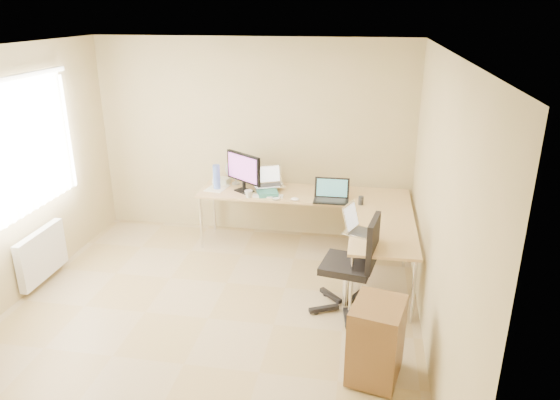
% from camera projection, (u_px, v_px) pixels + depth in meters
% --- Properties ---
extents(floor, '(4.50, 4.50, 0.00)m').
position_uv_depth(floor, '(208.00, 318.00, 5.18)').
color(floor, tan).
rests_on(floor, ground).
extents(ceiling, '(4.50, 4.50, 0.00)m').
position_uv_depth(ceiling, '(193.00, 50.00, 4.26)').
color(ceiling, white).
rests_on(ceiling, ground).
extents(wall_back, '(4.50, 0.00, 4.50)m').
position_uv_depth(wall_back, '(253.00, 139.00, 6.80)').
color(wall_back, tan).
rests_on(wall_back, ground).
extents(wall_front, '(4.50, 0.00, 4.50)m').
position_uv_depth(wall_front, '(67.00, 347.00, 2.64)').
color(wall_front, tan).
rests_on(wall_front, ground).
extents(wall_right, '(0.00, 4.50, 4.50)m').
position_uv_depth(wall_right, '(437.00, 211.00, 4.40)').
color(wall_right, tan).
rests_on(wall_right, ground).
extents(desk_main, '(2.65, 0.70, 0.73)m').
position_uv_depth(desk_main, '(303.00, 219.00, 6.65)').
color(desk_main, tan).
rests_on(desk_main, ground).
extents(desk_return, '(0.70, 1.30, 0.73)m').
position_uv_depth(desk_return, '(381.00, 260.00, 5.57)').
color(desk_return, tan).
rests_on(desk_return, ground).
extents(monitor, '(0.59, 0.50, 0.51)m').
position_uv_depth(monitor, '(244.00, 172.00, 6.48)').
color(monitor, black).
rests_on(monitor, desk_main).
extents(book_stack, '(0.34, 0.39, 0.06)m').
position_uv_depth(book_stack, '(267.00, 191.00, 6.48)').
color(book_stack, '#2E7A72').
rests_on(book_stack, desk_main).
extents(laptop_center, '(0.47, 0.42, 0.25)m').
position_uv_depth(laptop_center, '(268.00, 177.00, 6.56)').
color(laptop_center, silver).
rests_on(laptop_center, desk_main).
extents(laptop_black, '(0.42, 0.31, 0.27)m').
position_uv_depth(laptop_black, '(331.00, 191.00, 6.19)').
color(laptop_black, black).
rests_on(laptop_black, desk_main).
extents(keyboard, '(0.39, 0.14, 0.02)m').
position_uv_depth(keyboard, '(268.00, 196.00, 6.38)').
color(keyboard, white).
rests_on(keyboard, desk_main).
extents(mouse, '(0.12, 0.09, 0.04)m').
position_uv_depth(mouse, '(295.00, 199.00, 6.25)').
color(mouse, white).
rests_on(mouse, desk_main).
extents(mug, '(0.10, 0.10, 0.09)m').
position_uv_depth(mug, '(249.00, 194.00, 6.34)').
color(mug, beige).
rests_on(mug, desk_main).
extents(cd_stack, '(0.13, 0.13, 0.03)m').
position_uv_depth(cd_stack, '(277.00, 199.00, 6.28)').
color(cd_stack, silver).
rests_on(cd_stack, desk_main).
extents(water_bottle, '(0.11, 0.11, 0.32)m').
position_uv_depth(water_bottle, '(217.00, 177.00, 6.61)').
color(water_bottle, '#597BDD').
rests_on(water_bottle, desk_main).
extents(papers, '(0.29, 0.37, 0.01)m').
position_uv_depth(papers, '(217.00, 188.00, 6.68)').
color(papers, '#ECEBCC').
rests_on(papers, desk_main).
extents(white_box, '(0.23, 0.19, 0.08)m').
position_uv_depth(white_box, '(222.00, 180.00, 6.86)').
color(white_box, beige).
rests_on(white_box, desk_main).
extents(desk_fan, '(0.28, 0.28, 0.31)m').
position_uv_depth(desk_fan, '(236.00, 173.00, 6.79)').
color(desk_fan, silver).
rests_on(desk_fan, desk_main).
extents(black_cup, '(0.07, 0.07, 0.10)m').
position_uv_depth(black_cup, '(361.00, 200.00, 6.11)').
color(black_cup, '#292929').
rests_on(black_cup, desk_main).
extents(laptop_return, '(0.44, 0.40, 0.24)m').
position_uv_depth(laptop_return, '(361.00, 222.00, 5.32)').
color(laptop_return, silver).
rests_on(laptop_return, desk_return).
extents(office_chair, '(0.74, 0.74, 1.06)m').
position_uv_depth(office_chair, '(347.00, 266.00, 5.17)').
color(office_chair, black).
rests_on(office_chair, ground).
extents(cabinet, '(0.50, 0.57, 0.68)m').
position_uv_depth(cabinet, '(376.00, 340.00, 4.25)').
color(cabinet, '#A17138').
rests_on(cabinet, ground).
extents(radiator, '(0.09, 0.80, 0.55)m').
position_uv_depth(radiator, '(42.00, 254.00, 5.74)').
color(radiator, white).
rests_on(radiator, ground).
extents(window, '(0.10, 1.80, 1.40)m').
position_uv_depth(window, '(21.00, 150.00, 5.32)').
color(window, white).
rests_on(window, wall_left).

